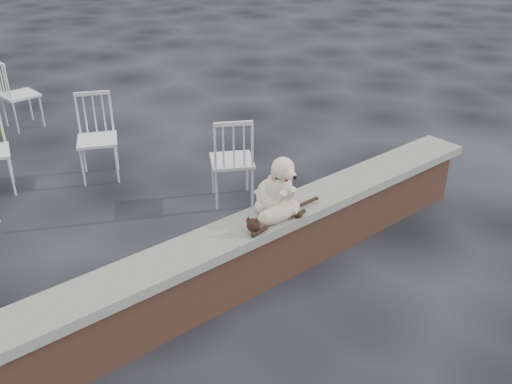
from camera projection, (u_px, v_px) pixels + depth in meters
ground at (199, 310)px, 4.33m from camera, size 60.00×60.00×0.00m
brick_wall at (198, 284)px, 4.22m from camera, size 6.00×0.30×0.50m
capstone at (196, 252)px, 4.08m from camera, size 6.20×0.40×0.08m
dog at (274, 182)px, 4.41m from camera, size 0.34×0.45×0.51m
cat at (278, 212)px, 4.35m from camera, size 0.92×0.24×0.16m
chair_e at (20, 94)px, 7.51m from camera, size 0.60×0.60×0.94m
chair_c at (232, 159)px, 5.67m from camera, size 0.77×0.77×0.94m
chair_d at (97, 138)px, 6.14m from camera, size 0.75×0.75×0.94m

